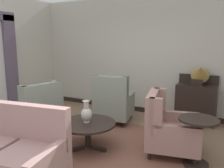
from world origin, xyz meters
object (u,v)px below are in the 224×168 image
at_px(porcelain_vase, 86,113).
at_px(armchair_back_corner, 168,128).
at_px(armchair_beside_settee, 113,103).
at_px(sideboard, 196,102).
at_px(armchair_near_window, 37,112).
at_px(gramophone, 200,73).
at_px(coffee_table, 88,127).
at_px(side_table, 197,137).
at_px(settee, 9,155).

xyz_separation_m(porcelain_vase, armchair_back_corner, (1.27, 0.50, -0.20)).
relative_size(armchair_beside_settee, sideboard, 1.02).
xyz_separation_m(armchair_beside_settee, armchair_near_window, (-1.10, -1.22, -0.02)).
bearing_deg(sideboard, gramophone, -61.05).
xyz_separation_m(coffee_table, gramophone, (1.50, 2.07, 0.77)).
distance_m(side_table, sideboard, 1.92).
distance_m(porcelain_vase, armchair_back_corner, 1.38).
bearing_deg(armchair_back_corner, sideboard, -18.16).
height_order(porcelain_vase, gramophone, gramophone).
xyz_separation_m(settee, gramophone, (1.81, 3.42, 0.75)).
bearing_deg(porcelain_vase, settee, -102.16).
height_order(settee, armchair_back_corner, settee).
bearing_deg(gramophone, side_table, -82.08).
height_order(armchair_beside_settee, sideboard, armchair_beside_settee).
distance_m(armchair_beside_settee, armchair_near_window, 1.65).
bearing_deg(coffee_table, gramophone, 54.18).
bearing_deg(side_table, armchair_back_corner, 155.96).
xyz_separation_m(porcelain_vase, gramophone, (1.52, 2.08, 0.53)).
height_order(sideboard, gramophone, gramophone).
distance_m(coffee_table, armchair_back_corner, 1.35).
relative_size(settee, armchair_beside_settee, 1.38).
height_order(coffee_table, settee, settee).
distance_m(armchair_beside_settee, side_table, 2.24).
height_order(armchair_beside_settee, armchair_back_corner, armchair_beside_settee).
xyz_separation_m(armchair_back_corner, sideboard, (0.19, 1.68, 0.08)).
relative_size(porcelain_vase, gramophone, 0.68).
bearing_deg(coffee_table, armchair_back_corner, 21.53).
relative_size(armchair_back_corner, armchair_near_window, 0.97).
xyz_separation_m(armchair_beside_settee, side_table, (1.96, -1.09, -0.01)).
relative_size(settee, side_table, 2.08).
height_order(armchair_back_corner, armchair_near_window, armchair_near_window).
bearing_deg(armchair_near_window, armchair_beside_settee, 151.18).
bearing_deg(side_table, porcelain_vase, -171.21).
height_order(coffee_table, armchair_beside_settee, armchair_beside_settee).
bearing_deg(coffee_table, armchair_beside_settee, 98.70).
bearing_deg(armchair_near_window, side_table, 105.78).
distance_m(armchair_beside_settee, gramophone, 1.98).
relative_size(coffee_table, armchair_beside_settee, 0.87).
relative_size(coffee_table, gramophone, 1.70).
bearing_deg(armchair_near_window, settee, 47.43).
relative_size(settee, armchair_back_corner, 1.51).
height_order(settee, side_table, settee).
distance_m(coffee_table, armchair_near_window, 1.32).
xyz_separation_m(armchair_beside_settee, armchair_back_corner, (1.46, -0.87, -0.03)).
bearing_deg(coffee_table, side_table, 8.82).
distance_m(side_table, gramophone, 1.96).
xyz_separation_m(settee, side_table, (2.06, 1.61, 0.03)).
bearing_deg(armchair_back_corner, gramophone, -20.39).
height_order(coffee_table, sideboard, sideboard).
bearing_deg(coffee_table, armchair_near_window, 173.84).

